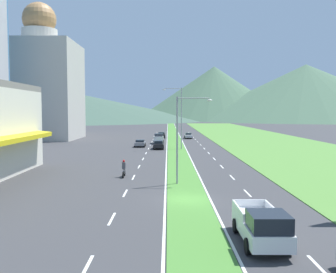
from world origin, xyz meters
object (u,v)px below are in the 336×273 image
at_px(street_lamp_near, 180,133).
at_px(motorcycle_rider, 123,170).
at_px(car_2, 157,145).
at_px(pickup_truck_1, 157,139).
at_px(car_1, 160,135).
at_px(car_4, 187,136).
at_px(pickup_truck_0, 260,226).
at_px(car_0, 139,143).
at_px(street_lamp_mid, 178,114).

height_order(street_lamp_near, motorcycle_rider, street_lamp_near).
relative_size(street_lamp_near, car_2, 1.85).
bearing_deg(pickup_truck_1, car_1, -1.06).
bearing_deg(car_4, car_2, -14.56).
bearing_deg(car_4, motorcycle_rider, -9.94).
distance_m(car_1, car_4, 6.94).
height_order(street_lamp_near, car_4, street_lamp_near).
distance_m(street_lamp_near, pickup_truck_0, 16.81).
bearing_deg(motorcycle_rider, car_1, -2.94).
relative_size(car_4, pickup_truck_0, 0.88).
xyz_separation_m(car_2, pickup_truck_0, (6.48, -48.91, 0.21)).
bearing_deg(pickup_truck_1, pickup_truck_0, -173.62).
distance_m(car_0, motorcycle_rider, 33.05).
bearing_deg(street_lamp_mid, motorcycle_rider, -103.29).
bearing_deg(street_lamp_mid, car_4, 83.60).
bearing_deg(pickup_truck_0, street_lamp_mid, -176.73).
bearing_deg(street_lamp_mid, car_1, 97.34).
bearing_deg(motorcycle_rider, car_4, -9.94).
bearing_deg(car_1, motorcycle_rider, 177.06).
distance_m(street_lamp_mid, car_1, 29.53).
xyz_separation_m(car_1, pickup_truck_1, (-0.30, -16.30, 0.21)).
distance_m(street_lamp_mid, car_4, 27.91).
bearing_deg(motorcycle_rider, street_lamp_mid, -13.29).
height_order(street_lamp_near, street_lamp_mid, street_lamp_mid).
height_order(car_4, pickup_truck_1, pickup_truck_1).
xyz_separation_m(car_0, car_1, (3.67, 23.76, 0.07)).
bearing_deg(car_2, car_0, 42.43).
bearing_deg(car_2, car_1, -0.07).
bearing_deg(pickup_truck_1, motorcycle_rider, 176.31).
height_order(street_lamp_mid, pickup_truck_0, street_lamp_mid).
bearing_deg(street_lamp_near, motorcycle_rider, 146.62).
bearing_deg(car_4, pickup_truck_0, -0.24).
distance_m(car_1, pickup_truck_0, 76.92).
height_order(street_lamp_near, car_1, street_lamp_near).
bearing_deg(car_2, car_4, -14.56).
relative_size(street_lamp_mid, pickup_truck_0, 2.03).
bearing_deg(street_lamp_mid, pickup_truck_1, 107.81).
bearing_deg(car_4, car_0, -25.19).
bearing_deg(pickup_truck_0, motorcycle_rider, -154.76).
bearing_deg(car_4, pickup_truck_1, -25.63).
xyz_separation_m(car_4, pickup_truck_0, (-0.31, -75.06, 0.27)).
height_order(car_4, pickup_truck_0, pickup_truck_0).
height_order(car_0, pickup_truck_1, pickup_truck_1).
relative_size(car_0, car_4, 0.85).
bearing_deg(street_lamp_near, car_2, 95.16).
bearing_deg(car_1, car_4, -103.24).
bearing_deg(car_1, pickup_truck_0, -175.19).
bearing_deg(car_0, car_4, -25.19).
xyz_separation_m(street_lamp_mid, pickup_truck_1, (-4.01, 12.47, -5.28)).
bearing_deg(pickup_truck_1, car_2, -178.66).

